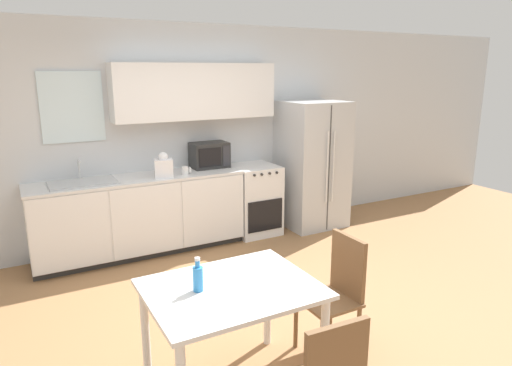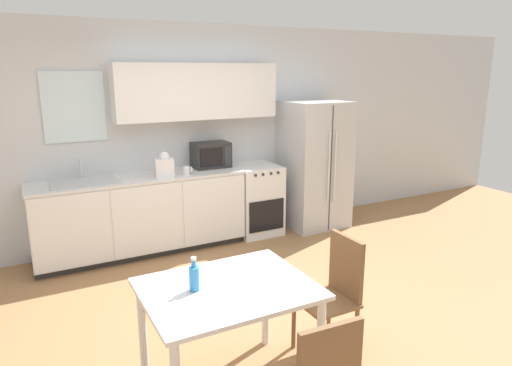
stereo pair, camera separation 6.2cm
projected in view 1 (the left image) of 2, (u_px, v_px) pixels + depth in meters
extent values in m
plane|color=#9E7047|center=(250.00, 312.00, 4.16)|extent=(12.00, 12.00, 0.00)
cube|color=silver|center=(168.00, 135.00, 5.67)|extent=(12.00, 0.06, 2.70)
cube|color=silver|center=(72.00, 107.00, 5.04)|extent=(0.66, 0.04, 0.78)
cube|color=white|center=(196.00, 91.00, 5.53)|extent=(2.02, 0.32, 0.67)
cube|color=#333333|center=(142.00, 248.00, 5.52)|extent=(2.43, 0.53, 0.08)
cube|color=white|center=(141.00, 214.00, 5.38)|extent=(2.43, 0.59, 0.82)
cube|color=white|center=(71.00, 233.00, 4.75)|extent=(0.79, 0.01, 0.80)
cube|color=white|center=(148.00, 221.00, 5.13)|extent=(0.79, 0.01, 0.80)
cube|color=white|center=(214.00, 210.00, 5.51)|extent=(0.79, 0.01, 0.80)
cube|color=silver|center=(138.00, 178.00, 5.28)|extent=(2.46, 0.61, 0.03)
cube|color=white|center=(254.00, 199.00, 6.09)|extent=(0.58, 0.61, 0.92)
cube|color=black|center=(265.00, 215.00, 5.85)|extent=(0.50, 0.01, 0.41)
cylinder|color=#262626|center=(255.00, 175.00, 5.64)|extent=(0.03, 0.02, 0.03)
cylinder|color=#262626|center=(262.00, 174.00, 5.69)|extent=(0.03, 0.02, 0.03)
cylinder|color=#262626|center=(270.00, 173.00, 5.74)|extent=(0.03, 0.02, 0.03)
cylinder|color=#262626|center=(277.00, 173.00, 5.79)|extent=(0.03, 0.02, 0.03)
cube|color=silver|center=(312.00, 164.00, 6.33)|extent=(0.82, 0.77, 1.73)
cube|color=#3F3F3F|center=(329.00, 169.00, 6.00)|extent=(0.01, 0.01, 1.67)
cylinder|color=silver|center=(327.00, 168.00, 5.95)|extent=(0.02, 0.02, 0.95)
cylinder|color=silver|center=(333.00, 167.00, 5.99)|extent=(0.02, 0.02, 0.95)
cube|color=#B7BABC|center=(83.00, 183.00, 4.99)|extent=(0.70, 0.45, 0.02)
cylinder|color=silver|center=(79.00, 169.00, 5.12)|extent=(0.02, 0.02, 0.22)
cylinder|color=silver|center=(79.00, 161.00, 5.03)|extent=(0.02, 0.14, 0.02)
cube|color=#282828|center=(209.00, 155.00, 5.77)|extent=(0.46, 0.30, 0.32)
cube|color=black|center=(210.00, 157.00, 5.61)|extent=(0.29, 0.01, 0.23)
cube|color=#2D2D33|center=(226.00, 156.00, 5.72)|extent=(0.09, 0.01, 0.26)
cylinder|color=white|center=(185.00, 171.00, 5.39)|extent=(0.08, 0.08, 0.10)
torus|color=white|center=(190.00, 170.00, 5.42)|extent=(0.02, 0.07, 0.07)
cube|color=white|center=(164.00, 168.00, 5.25)|extent=(0.24, 0.22, 0.21)
sphere|color=white|center=(163.00, 157.00, 5.22)|extent=(0.14, 0.14, 0.11)
cube|color=white|center=(232.00, 289.00, 2.96)|extent=(1.09, 0.86, 0.03)
cylinder|color=white|center=(324.00, 350.00, 2.97)|extent=(0.06, 0.06, 0.75)
cylinder|color=white|center=(146.00, 334.00, 3.14)|extent=(0.06, 0.06, 0.75)
cylinder|color=white|center=(267.00, 301.00, 3.59)|extent=(0.06, 0.06, 0.75)
cube|color=brown|center=(328.00, 301.00, 3.46)|extent=(0.40, 0.40, 0.02)
cube|color=brown|center=(348.00, 266.00, 3.48)|extent=(0.04, 0.37, 0.48)
cylinder|color=brown|center=(322.00, 345.00, 3.29)|extent=(0.03, 0.03, 0.43)
cylinder|color=brown|center=(296.00, 323.00, 3.58)|extent=(0.03, 0.03, 0.43)
cylinder|color=brown|center=(358.00, 332.00, 3.45)|extent=(0.03, 0.03, 0.43)
cylinder|color=brown|center=(331.00, 312.00, 3.74)|extent=(0.03, 0.03, 0.43)
cylinder|color=#338CD8|center=(198.00, 279.00, 2.88)|extent=(0.07, 0.07, 0.16)
cylinder|color=#338CD8|center=(198.00, 264.00, 2.86)|extent=(0.03, 0.03, 0.05)
cylinder|color=white|center=(197.00, 259.00, 2.85)|extent=(0.03, 0.03, 0.02)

